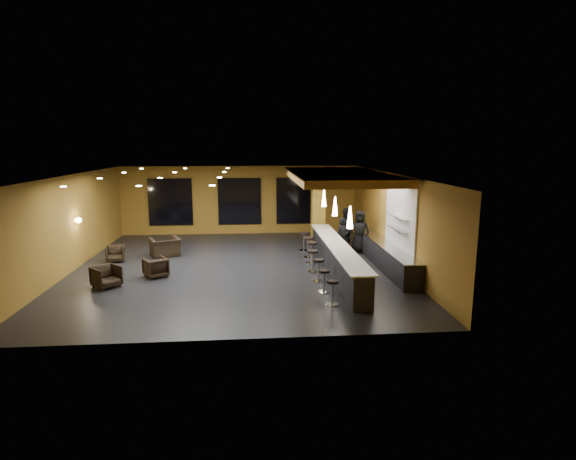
{
  "coord_description": "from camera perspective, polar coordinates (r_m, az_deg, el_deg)",
  "views": [
    {
      "loc": [
        0.55,
        -16.64,
        4.61
      ],
      "look_at": [
        2.0,
        0.5,
        1.3
      ],
      "focal_mm": 28.0,
      "sensor_mm": 36.0,
      "label": 1
    }
  ],
  "objects": [
    {
      "name": "staff_b",
      "position": [
        19.69,
        7.54,
        0.04
      ],
      "size": [
        0.92,
        0.73,
        1.87
      ],
      "primitive_type": "imported",
      "rotation": [
        0.0,
        0.0,
        -0.02
      ],
      "color": "black",
      "rests_on": "floor"
    },
    {
      "name": "armchair_c",
      "position": [
        19.12,
        -21.08,
        -2.82
      ],
      "size": [
        0.81,
        0.82,
        0.64
      ],
      "primitive_type": "imported",
      "rotation": [
        0.0,
        0.0,
        0.2
      ],
      "color": "black",
      "rests_on": "floor"
    },
    {
      "name": "window_center",
      "position": [
        23.27,
        -6.16,
        3.65
      ],
      "size": [
        2.2,
        0.06,
        2.4
      ],
      "primitive_type": "cube",
      "color": "black",
      "rests_on": "wall_back"
    },
    {
      "name": "armchair_a",
      "position": [
        15.84,
        -22.08,
        -5.5
      ],
      "size": [
        1.09,
        1.09,
        0.71
      ],
      "primitive_type": "imported",
      "rotation": [
        0.0,
        0.0,
        0.78
      ],
      "color": "black",
      "rests_on": "floor"
    },
    {
      "name": "pendant_2",
      "position": [
        19.03,
        4.59,
        4.04
      ],
      "size": [
        0.2,
        0.2,
        0.7
      ],
      "primitive_type": "cone",
      "color": "white",
      "rests_on": "wood_soffit"
    },
    {
      "name": "floor",
      "position": [
        17.29,
        -6.5,
        -4.82
      ],
      "size": [
        12.0,
        13.0,
        0.1
      ],
      "primitive_type": "cube",
      "color": "black",
      "rests_on": "ground"
    },
    {
      "name": "tile_backsplash",
      "position": [
        16.75,
        14.08,
        1.6
      ],
      "size": [
        0.06,
        3.2,
        2.4
      ],
      "primitive_type": "cube",
      "color": "white",
      "rests_on": "wall_right"
    },
    {
      "name": "staff_c",
      "position": [
        19.42,
        9.08,
        -0.21
      ],
      "size": [
        1.05,
        0.89,
        1.83
      ],
      "primitive_type": "imported",
      "rotation": [
        0.0,
        0.0,
        -0.41
      ],
      "color": "black",
      "rests_on": "floor"
    },
    {
      "name": "bar_stool_1",
      "position": [
        14.2,
        4.58,
        -6.1
      ],
      "size": [
        0.37,
        0.37,
        0.73
      ],
      "rotation": [
        0.0,
        0.0,
        0.36
      ],
      "color": "silver",
      "rests_on": "floor"
    },
    {
      "name": "bar_stool_6",
      "position": [
        19.57,
        2.03,
        -1.16
      ],
      "size": [
        0.42,
        0.42,
        0.82
      ],
      "rotation": [
        0.0,
        0.0,
        -0.37
      ],
      "color": "silver",
      "rests_on": "floor"
    },
    {
      "name": "window_left",
      "position": [
        23.61,
        -14.7,
        3.46
      ],
      "size": [
        2.2,
        0.06,
        2.4
      ],
      "primitive_type": "cube",
      "color": "black",
      "rests_on": "wall_back"
    },
    {
      "name": "wall_shelf_upper",
      "position": [
        16.51,
        13.85,
        1.66
      ],
      "size": [
        0.3,
        1.5,
        0.03
      ],
      "primitive_type": "cube",
      "color": "silver",
      "rests_on": "wall_right"
    },
    {
      "name": "wall_shelf_lower",
      "position": [
        16.59,
        13.78,
        0.12
      ],
      "size": [
        0.3,
        1.5,
        0.03
      ],
      "primitive_type": "cube",
      "color": "silver",
      "rests_on": "wall_right"
    },
    {
      "name": "wall_front",
      "position": [
        10.5,
        -7.69,
        -5.02
      ],
      "size": [
        12.0,
        0.1,
        3.5
      ],
      "primitive_type": "cube",
      "color": "olive",
      "rests_on": "floor"
    },
    {
      "name": "window_right",
      "position": [
        23.39,
        1.22,
        3.75
      ],
      "size": [
        2.2,
        0.06,
        2.4
      ],
      "primitive_type": "cube",
      "color": "black",
      "rests_on": "wall_back"
    },
    {
      "name": "bar_stool_3",
      "position": [
        16.34,
        3.14,
        -3.6
      ],
      "size": [
        0.42,
        0.42,
        0.82
      ],
      "rotation": [
        0.0,
        0.0,
        -0.3
      ],
      "color": "silver",
      "rests_on": "floor"
    },
    {
      "name": "prep_top",
      "position": [
        17.33,
        12.41,
        -1.78
      ],
      "size": [
        0.72,
        6.0,
        0.03
      ],
      "primitive_type": "cube",
      "color": "silver",
      "rests_on": "prep_counter"
    },
    {
      "name": "bar_stool_0",
      "position": [
        13.15,
        5.66,
        -7.49
      ],
      "size": [
        0.38,
        0.38,
        0.74
      ],
      "rotation": [
        0.0,
        0.0,
        -0.22
      ],
      "color": "silver",
      "rests_on": "floor"
    },
    {
      "name": "armchair_d",
      "position": [
        19.39,
        -15.33,
        -2.1
      ],
      "size": [
        1.47,
        1.4,
        0.76
      ],
      "primitive_type": "imported",
      "rotation": [
        0.0,
        0.0,
        3.55
      ],
      "color": "black",
      "rests_on": "floor"
    },
    {
      "name": "wall_right",
      "position": [
        17.75,
        13.28,
        1.33
      ],
      "size": [
        0.1,
        13.0,
        3.5
      ],
      "primitive_type": "cube",
      "color": "olive",
      "rests_on": "floor"
    },
    {
      "name": "bar_top",
      "position": [
        16.34,
        6.22,
        -1.85
      ],
      "size": [
        0.78,
        8.1,
        0.05
      ],
      "primitive_type": "cube",
      "color": "silver",
      "rests_on": "bar_counter"
    },
    {
      "name": "wall_back",
      "position": [
        23.37,
        -6.16,
        3.8
      ],
      "size": [
        12.0,
        0.1,
        3.5
      ],
      "primitive_type": "cube",
      "color": "olive",
      "rests_on": "floor"
    },
    {
      "name": "staff_a",
      "position": [
        18.89,
        6.98,
        -0.84
      ],
      "size": [
        0.64,
        0.49,
        1.59
      ],
      "primitive_type": "imported",
      "rotation": [
        0.0,
        0.0,
        0.2
      ],
      "color": "black",
      "rests_on": "floor"
    },
    {
      "name": "bar_stool_2",
      "position": [
        15.26,
        3.9,
        -4.75
      ],
      "size": [
        0.4,
        0.4,
        0.79
      ],
      "rotation": [
        0.0,
        0.0,
        0.15
      ],
      "color": "silver",
      "rests_on": "floor"
    },
    {
      "name": "wall_sconce",
      "position": [
        18.52,
        -25.09,
        1.13
      ],
      "size": [
        0.22,
        0.22,
        0.22
      ],
      "primitive_type": "sphere",
      "color": "#FFE5B2",
      "rests_on": "wall_left"
    },
    {
      "name": "prep_counter",
      "position": [
        17.43,
        12.35,
        -3.24
      ],
      "size": [
        0.7,
        6.0,
        0.86
      ],
      "primitive_type": "cube",
      "color": "black",
      "rests_on": "floor"
    },
    {
      "name": "pendant_0",
      "position": [
        14.17,
        7.87,
        1.61
      ],
      "size": [
        0.2,
        0.2,
        0.7
      ],
      "primitive_type": "cone",
      "color": "white",
      "rests_on": "wood_soffit"
    },
    {
      "name": "bar_stool_4",
      "position": [
        17.51,
        3.0,
        -2.54
      ],
      "size": [
        0.43,
        0.43,
        0.85
      ],
      "rotation": [
        0.0,
        0.0,
        0.01
      ],
      "color": "silver",
      "rests_on": "floor"
    },
    {
      "name": "wall_left",
      "position": [
        18.13,
        -26.12,
        0.69
      ],
      "size": [
        0.1,
        13.0,
        3.5
      ],
      "primitive_type": "cube",
      "color": "olive",
      "rests_on": "floor"
    },
    {
      "name": "ceiling",
      "position": [
        16.68,
        -6.77,
        7.18
      ],
      "size": [
        12.0,
        13.0,
        0.1
      ],
      "primitive_type": "cube",
      "color": "black"
    },
    {
      "name": "bar_counter",
      "position": [
        16.46,
        6.19,
        -3.63
      ],
      "size": [
        0.6,
        8.0,
        1.0
      ],
      "primitive_type": "cube",
      "color": "black",
      "rests_on": "floor"
    },
    {
      "name": "bar_stool_5",
      "position": [
        18.4,
        2.6,
        -1.87
      ],
      "size": [
        0.43,
        0.43,
        0.85
      ],
      "rotation": [
        0.0,
        0.0,
        0.16
      ],
      "color": "silver",
      "rests_on": "floor"
    },
    {
      "name": "pendant_1",
      "position": [
        16.59,
        5.99,
        3.0
      ],
      "size": [
        0.2,
        0.2,
        0.7
      ],
      "primitive_type": "cone",
      "color": "white",
      "rests_on": "wood_soffit"
    },
    {
      "name": "armchair_b",
      "position": [
        16.48,
        -16.46,
        -4.58
      ],
      "size": [
        1.01,
        1.02,
        0.68
      ],
      "primitive_type": "imported",
      "rotation": [
        0.0,
        0.0,
        3.72
      ],
      "color": "black",
      "rests_on": "floor"
    },
    {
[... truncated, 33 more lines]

